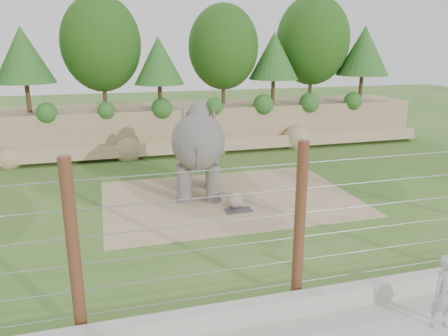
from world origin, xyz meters
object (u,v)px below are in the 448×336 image
object	(u,v)px
stone_ball	(235,200)
zookeeper	(445,292)
barrier_fence	(300,225)
elephant	(198,153)

from	to	relation	value
stone_ball	zookeeper	xyz separation A→B (m)	(2.27, -8.21, 0.52)
zookeeper	stone_ball	bearing A→B (deg)	103.71
barrier_fence	zookeeper	distance (m)	3.41
stone_ball	zookeeper	bearing A→B (deg)	-74.57
elephant	stone_ball	world-z (taller)	elephant
elephant	barrier_fence	bearing A→B (deg)	-73.14
barrier_fence	zookeeper	size ratio (longest dim) A/B	11.92
elephant	barrier_fence	distance (m)	8.44
elephant	zookeeper	size ratio (longest dim) A/B	2.56
barrier_fence	zookeeper	bearing A→B (deg)	-34.32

